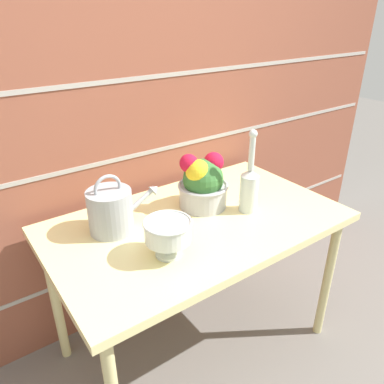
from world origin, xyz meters
TOP-DOWN VIEW (x-y plane):
  - ground_plane at (0.00, 0.00)m, footprint 12.00×12.00m
  - brick_wall at (0.00, 0.47)m, footprint 3.60×0.08m
  - patio_table at (0.00, 0.00)m, footprint 1.27×0.76m
  - watering_can at (-0.33, 0.14)m, footprint 0.33×0.18m
  - crystal_pedestal_bowl at (-0.24, -0.14)m, footprint 0.18×0.18m
  - flower_planter at (0.10, 0.09)m, footprint 0.23×0.23m
  - glass_decanter at (0.24, -0.06)m, footprint 0.08×0.08m

SIDE VIEW (x-z plane):
  - ground_plane at x=0.00m, z-range 0.00..0.00m
  - patio_table at x=0.00m, z-range 0.30..1.04m
  - watering_can at x=-0.33m, z-range 0.71..0.96m
  - crystal_pedestal_bowl at x=-0.24m, z-range 0.77..0.91m
  - flower_planter at x=0.10m, z-range 0.73..0.99m
  - glass_decanter at x=0.24m, z-range 0.67..1.05m
  - brick_wall at x=0.00m, z-range 0.00..2.20m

